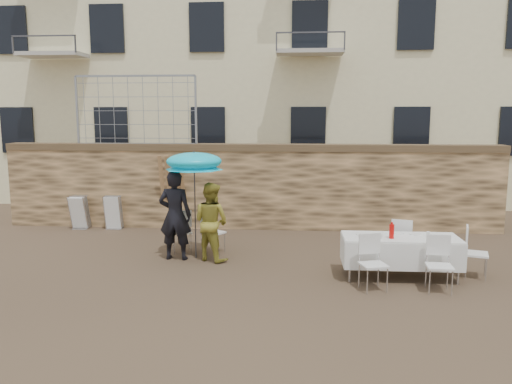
# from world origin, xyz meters

# --- Properties ---
(ground) EXTENTS (80.00, 80.00, 0.00)m
(ground) POSITION_xyz_m (0.00, 0.00, 0.00)
(ground) COLOR brown
(ground) RESTS_ON ground
(stone_wall) EXTENTS (13.00, 0.50, 2.20)m
(stone_wall) POSITION_xyz_m (0.00, 5.00, 1.10)
(stone_wall) COLOR olive
(stone_wall) RESTS_ON ground
(chain_link_fence) EXTENTS (3.20, 0.06, 1.80)m
(chain_link_fence) POSITION_xyz_m (-3.00, 5.00, 3.10)
(chain_link_fence) COLOR gray
(chain_link_fence) RESTS_ON stone_wall
(man_suit) EXTENTS (0.70, 0.48, 1.87)m
(man_suit) POSITION_xyz_m (-1.26, 1.93, 0.93)
(man_suit) COLOR black
(man_suit) RESTS_ON ground
(woman_dress) EXTENTS (0.99, 0.93, 1.63)m
(woman_dress) POSITION_xyz_m (-0.51, 1.93, 0.81)
(woman_dress) COLOR gold
(woman_dress) RESTS_ON ground
(umbrella) EXTENTS (1.19, 1.19, 2.10)m
(umbrella) POSITION_xyz_m (-0.86, 2.03, 1.98)
(umbrella) COLOR #3F3F44
(umbrella) RESTS_ON ground
(couple_chair_left) EXTENTS (0.61, 0.61, 0.96)m
(couple_chair_left) POSITION_xyz_m (-1.26, 2.48, 0.48)
(couple_chair_left) COLOR white
(couple_chair_left) RESTS_ON ground
(couple_chair_right) EXTENTS (0.67, 0.67, 0.96)m
(couple_chair_right) POSITION_xyz_m (-0.56, 2.48, 0.48)
(couple_chair_right) COLOR white
(couple_chair_right) RESTS_ON ground
(banquet_table) EXTENTS (2.10, 0.85, 0.78)m
(banquet_table) POSITION_xyz_m (3.16, 1.08, 0.73)
(banquet_table) COLOR white
(banquet_table) RESTS_ON ground
(soda_bottle) EXTENTS (0.09, 0.09, 0.26)m
(soda_bottle) POSITION_xyz_m (2.96, 0.93, 0.91)
(soda_bottle) COLOR red
(soda_bottle) RESTS_ON banquet_table
(table_chair_front_left) EXTENTS (0.60, 0.60, 0.96)m
(table_chair_front_left) POSITION_xyz_m (2.56, 0.33, 0.48)
(table_chair_front_left) COLOR white
(table_chair_front_left) RESTS_ON ground
(table_chair_front_right) EXTENTS (0.51, 0.51, 0.96)m
(table_chair_front_right) POSITION_xyz_m (3.66, 0.33, 0.48)
(table_chair_front_right) COLOR white
(table_chair_front_right) RESTS_ON ground
(table_chair_back) EXTENTS (0.61, 0.61, 0.96)m
(table_chair_back) POSITION_xyz_m (3.36, 1.88, 0.48)
(table_chair_back) COLOR white
(table_chair_back) RESTS_ON ground
(table_chair_side) EXTENTS (0.60, 0.60, 0.96)m
(table_chair_side) POSITION_xyz_m (4.56, 1.18, 0.48)
(table_chair_side) COLOR white
(table_chair_side) RESTS_ON ground
(chair_stack_left) EXTENTS (0.46, 0.40, 0.92)m
(chair_stack_left) POSITION_xyz_m (-4.45, 4.60, 0.46)
(chair_stack_left) COLOR white
(chair_stack_left) RESTS_ON ground
(chair_stack_right) EXTENTS (0.46, 0.32, 0.92)m
(chair_stack_right) POSITION_xyz_m (-3.55, 4.60, 0.46)
(chair_stack_right) COLOR white
(chair_stack_right) RESTS_ON ground
(wood_planks) EXTENTS (0.70, 0.20, 2.00)m
(wood_planks) POSITION_xyz_m (-1.95, 4.67, 1.00)
(wood_planks) COLOR #A37749
(wood_planks) RESTS_ON ground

